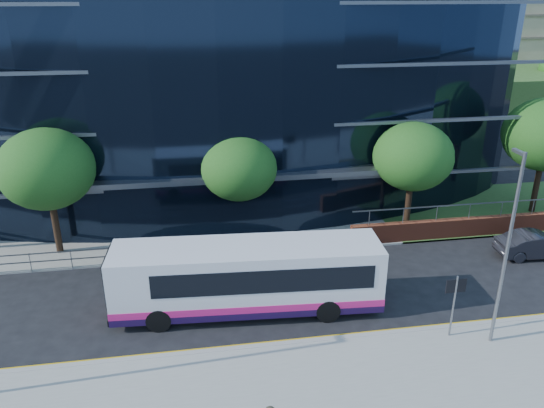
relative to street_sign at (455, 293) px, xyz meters
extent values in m
plane|color=black|center=(-4.50, 1.59, -2.15)|extent=(200.00, 200.00, 0.00)
cube|color=gray|center=(-4.50, 0.59, -2.07)|extent=(80.00, 0.25, 0.16)
cube|color=gold|center=(-4.50, 0.79, -2.14)|extent=(80.00, 0.08, 0.01)
cube|color=gold|center=(-4.50, 0.94, -2.14)|extent=(80.00, 0.08, 0.01)
cube|color=gray|center=(-10.50, 12.59, -2.10)|extent=(50.00, 8.00, 0.10)
cube|color=black|center=(-8.50, 25.59, 5.85)|extent=(38.00, 16.00, 16.00)
cube|color=#595E66|center=(-8.50, 11.09, 1.55)|extent=(22.00, 1.20, 0.30)
cube|color=slate|center=(-12.50, 8.59, -1.10)|extent=(24.00, 0.05, 0.05)
cube|color=slate|center=(-12.50, 8.59, -1.55)|extent=(24.00, 0.05, 0.05)
cylinder|color=slate|center=(-12.50, 8.59, -1.60)|extent=(0.04, 0.04, 1.10)
cube|color=#2D511E|center=(27.50, 57.59, -0.15)|extent=(60.00, 42.00, 4.00)
cylinder|color=slate|center=(0.00, -0.01, -0.60)|extent=(0.08, 0.08, 2.80)
cube|color=black|center=(0.00, 0.01, 0.35)|extent=(0.85, 0.06, 0.60)
cylinder|color=black|center=(-17.50, 10.59, -0.50)|extent=(0.36, 0.36, 3.30)
ellipsoid|color=#154513|center=(-17.50, 10.59, 2.73)|extent=(4.95, 4.95, 4.21)
cylinder|color=black|center=(-7.50, 11.09, -0.72)|extent=(0.36, 0.36, 2.86)
ellipsoid|color=#154513|center=(-7.50, 11.09, 2.08)|extent=(4.29, 4.29, 3.65)
cylinder|color=black|center=(2.50, 10.59, -0.61)|extent=(0.36, 0.36, 3.08)
ellipsoid|color=#154513|center=(2.50, 10.59, 2.40)|extent=(4.62, 4.62, 3.93)
cylinder|color=black|center=(11.50, 11.59, -0.39)|extent=(0.36, 0.36, 3.52)
cylinder|color=black|center=(19.50, 41.59, -0.61)|extent=(0.36, 0.36, 3.08)
ellipsoid|color=#154513|center=(19.50, 41.59, 2.40)|extent=(4.62, 4.62, 3.93)
cylinder|color=slate|center=(1.50, -0.61, 2.00)|extent=(0.14, 0.14, 8.00)
cube|color=slate|center=(1.50, -0.26, 5.90)|extent=(0.15, 0.70, 0.12)
cube|color=silver|center=(-7.99, 3.43, -0.36)|extent=(11.87, 3.43, 2.82)
cube|color=#1E0D38|center=(-7.99, 3.43, -1.62)|extent=(11.90, 3.48, 0.32)
cube|color=#CD1E6F|center=(-7.99, 3.43, -1.30)|extent=(11.90, 3.48, 0.32)
cube|color=black|center=(-7.35, 3.39, 0.04)|extent=(9.54, 3.33, 1.07)
cube|color=black|center=(-13.87, 3.82, -0.23)|extent=(0.23, 2.29, 1.65)
cube|color=black|center=(-13.88, 3.82, 0.75)|extent=(0.24, 2.19, 0.43)
cube|color=yellow|center=(-13.90, 4.09, 0.75)|extent=(0.12, 1.17, 0.23)
cube|color=black|center=(-13.87, 3.82, -1.67)|extent=(0.27, 2.56, 0.26)
cylinder|color=black|center=(-11.90, 2.47, -1.62)|extent=(1.08, 0.39, 1.07)
cylinder|color=black|center=(-4.66, 2.00, -1.62)|extent=(1.08, 0.39, 1.07)
imported|color=black|center=(8.00, 6.05, -1.45)|extent=(4.32, 1.73, 1.40)
camera|label=1|loc=(-10.22, -16.87, 11.36)|focal=35.00mm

